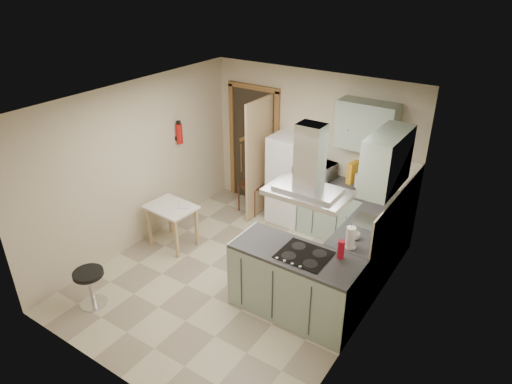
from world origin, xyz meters
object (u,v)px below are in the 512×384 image
Objects in this scene: bentwood_chair at (253,184)px; stool at (91,288)px; peninsula at (295,283)px; microwave at (319,170)px; drop_leaf_table at (173,226)px; extractor_hood at (308,193)px; fridge at (290,179)px.

bentwood_chair is 3.23m from stool.
peninsula is 3.19× the size of microwave.
stool is (-0.33, -3.20, -0.25)m from bentwood_chair.
extractor_hood is at bearing -2.84° from drop_leaf_table.
extractor_hood is at bearing -59.85° from microwave.
extractor_hood is 1.25× the size of drop_leaf_table.
fridge is at bearing 123.79° from extractor_hood.
stool is at bearing -107.02° from fridge.
microwave is at bearing 51.42° from drop_leaf_table.
extractor_hood is 3.05m from stool.
peninsula is at bearing -3.14° from drop_leaf_table.
peninsula is at bearing 30.31° from stool.
bentwood_chair is at bearing 79.99° from drop_leaf_table.
fridge is at bearing 12.40° from bentwood_chair.
bentwood_chair is 1.30m from microwave.
fridge is at bearing 121.74° from peninsula.
fridge is at bearing 61.45° from drop_leaf_table.
bentwood_chair reaches higher than stool.
drop_leaf_table is 0.72× the size of bentwood_chair.
bentwood_chair is (-0.68, -0.08, -0.25)m from fridge.
fridge is 2.35m from peninsula.
bentwood_chair reaches higher than drop_leaf_table.
stool is at bearing -82.88° from drop_leaf_table.
stool is at bearing -90.48° from bentwood_chair.
stool is at bearing -106.64° from microwave.
fridge is 0.97× the size of peninsula.
peninsula is at bearing -58.26° from fridge.
peninsula reaches higher than drop_leaf_table.
fridge is 2.95× the size of stool.
fridge is at bearing 72.98° from stool.
peninsula is 2.15× the size of drop_leaf_table.
fridge is 0.73m from bentwood_chair.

